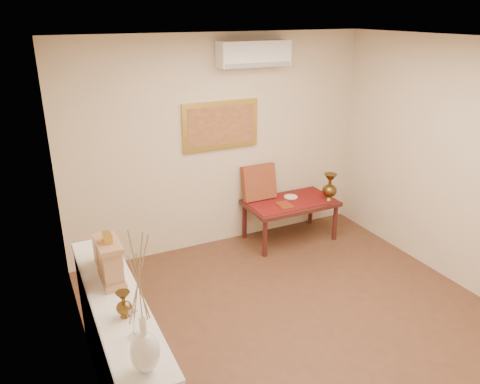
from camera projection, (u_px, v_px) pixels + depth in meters
floor at (315, 335)px, 4.52m from camera, size 4.50×4.50×0.00m
ceiling at (336, 43)px, 3.54m from camera, size 4.50×4.50×0.00m
wall_back at (220, 144)px, 5.91m from camera, size 4.00×0.02×2.70m
wall_left at (84, 257)px, 3.22m from camera, size 0.02×4.50×2.70m
white_vase at (141, 303)px, 2.56m from camera, size 0.17×0.17×0.92m
candlestick at (134, 324)px, 2.97m from camera, size 0.09×0.09×0.19m
brass_urn_small at (124, 301)px, 3.16m from camera, size 0.11×0.11×0.25m
table_cloth at (290, 201)px, 6.24m from camera, size 1.14×0.59×0.01m
brass_urn_tall at (330, 184)px, 6.21m from camera, size 0.20×0.20×0.44m
plate at (291, 197)px, 6.36m from camera, size 0.18×0.18×0.01m
menu at (285, 205)px, 6.09m from camera, size 0.19×0.26×0.01m
cushion at (259, 182)px, 6.23m from camera, size 0.47×0.20×0.48m
display_ledge at (121, 350)px, 3.60m from camera, size 0.37×2.02×0.98m
mantel_clock at (110, 261)px, 3.56m from camera, size 0.17×0.36×0.41m
wooden_chest at (104, 250)px, 3.82m from camera, size 0.16×0.21×0.24m
low_table at (290, 206)px, 6.26m from camera, size 1.20×0.70×0.55m
painting at (221, 125)px, 5.80m from camera, size 1.00×0.06×0.60m
ac_unit at (254, 54)px, 5.57m from camera, size 0.90×0.25×0.30m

